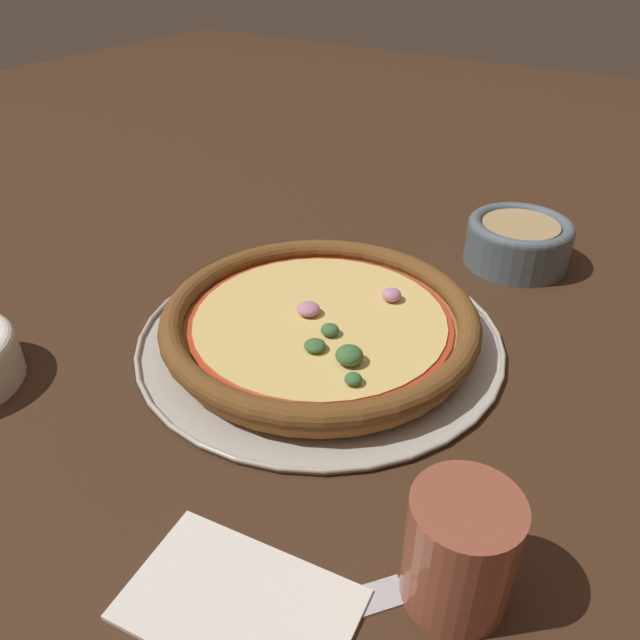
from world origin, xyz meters
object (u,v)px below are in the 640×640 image
object	(u,v)px
pizza_tray	(320,337)
drinking_cup	(460,550)
napkin	(240,603)
fork	(301,620)
bowl_near	(518,240)
pizza	(320,321)

from	to	relation	value
pizza_tray	drinking_cup	size ratio (longest dim) A/B	4.40
drinking_cup	napkin	bearing A→B (deg)	-142.64
drinking_cup	napkin	size ratio (longest dim) A/B	0.54
napkin	fork	xyz separation A→B (m)	(0.04, 0.01, -0.00)
bowl_near	drinking_cup	bearing A→B (deg)	-76.50
pizza	napkin	xyz separation A→B (m)	(0.12, -0.29, -0.02)
pizza_tray	drinking_cup	distance (m)	0.31
drinking_cup	fork	size ratio (longest dim) A/B	0.62
pizza_tray	napkin	distance (m)	0.31
napkin	pizza	bearing A→B (deg)	112.80
pizza_tray	bowl_near	size ratio (longest dim) A/B	2.94
pizza_tray	napkin	xyz separation A→B (m)	(0.12, -0.29, -0.00)
pizza	fork	distance (m)	0.32
pizza_tray	pizza	bearing A→B (deg)	-25.89
fork	bowl_near	bearing A→B (deg)	43.18
pizza	napkin	bearing A→B (deg)	-67.20
pizza_tray	pizza	distance (m)	0.02
drinking_cup	napkin	world-z (taller)	drinking_cup
bowl_near	drinking_cup	size ratio (longest dim) A/B	1.50
drinking_cup	bowl_near	bearing A→B (deg)	103.50
pizza_tray	napkin	bearing A→B (deg)	-67.16
pizza	napkin	distance (m)	0.32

